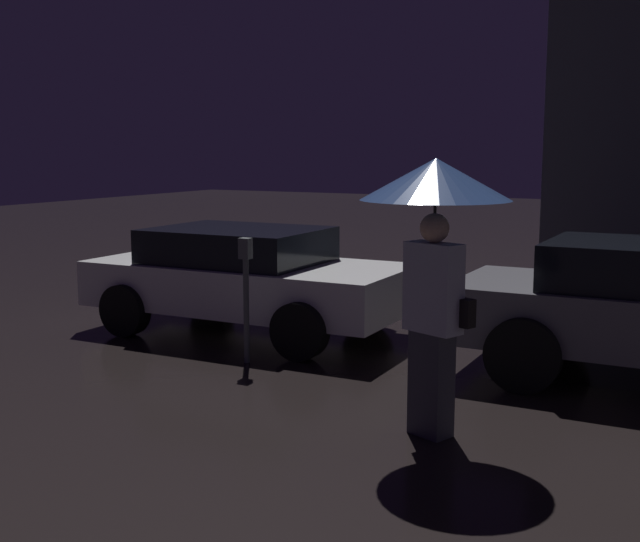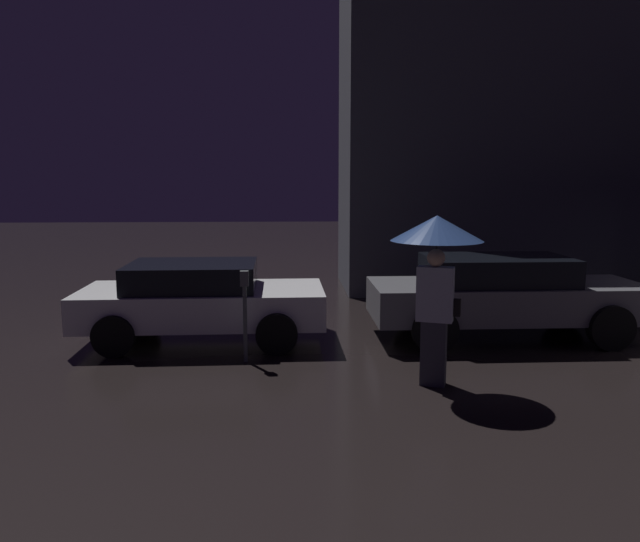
# 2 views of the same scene
# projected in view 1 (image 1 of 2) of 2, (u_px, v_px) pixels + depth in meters

# --- Properties ---
(parked_car_white) EXTENTS (3.95, 2.02, 1.29)m
(parked_car_white) POSITION_uv_depth(u_px,v_px,m) (246.00, 276.00, 9.94)
(parked_car_white) COLOR silver
(parked_car_white) RESTS_ON ground
(pedestrian_with_umbrella) EXTENTS (1.16, 1.16, 2.19)m
(pedestrian_with_umbrella) POSITION_uv_depth(u_px,v_px,m) (435.00, 215.00, 6.14)
(pedestrian_with_umbrella) COLOR #383842
(pedestrian_with_umbrella) RESTS_ON ground
(parking_meter) EXTENTS (0.12, 0.10, 1.34)m
(parking_meter) POSITION_uv_depth(u_px,v_px,m) (246.00, 286.00, 8.45)
(parking_meter) COLOR #4C5154
(parking_meter) RESTS_ON ground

